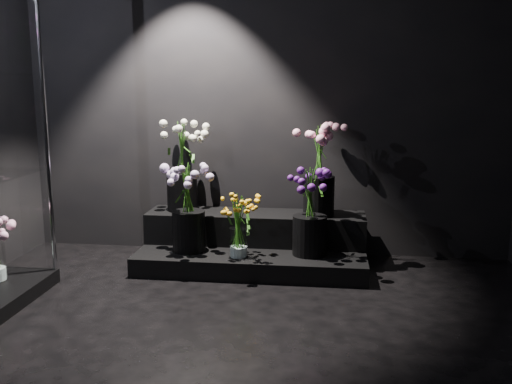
# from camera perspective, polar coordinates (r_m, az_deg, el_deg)

# --- Properties ---
(floor) EXTENTS (4.00, 4.00, 0.00)m
(floor) POSITION_cam_1_polar(r_m,az_deg,el_deg) (3.08, -3.45, -16.60)
(floor) COLOR black
(floor) RESTS_ON ground
(wall_back) EXTENTS (4.00, 0.00, 4.00)m
(wall_back) POSITION_cam_1_polar(r_m,az_deg,el_deg) (4.71, 0.93, 10.63)
(wall_back) COLOR black
(wall_back) RESTS_ON floor
(display_riser) EXTENTS (1.75, 0.78, 0.39)m
(display_riser) POSITION_cam_1_polar(r_m,az_deg,el_deg) (4.55, -0.22, -5.18)
(display_riser) COLOR black
(display_riser) RESTS_ON floor
(bouquet_orange_bells) EXTENTS (0.30, 0.30, 0.47)m
(bouquet_orange_bells) POSITION_cam_1_polar(r_m,az_deg,el_deg) (4.20, -1.77, -3.32)
(bouquet_orange_bells) COLOR white
(bouquet_orange_bells) RESTS_ON display_riser
(bouquet_lilac) EXTENTS (0.37, 0.37, 0.67)m
(bouquet_lilac) POSITION_cam_1_polar(r_m,az_deg,el_deg) (4.36, -6.80, -1.06)
(bouquet_lilac) COLOR black
(bouquet_lilac) RESTS_ON display_riser
(bouquet_purple) EXTENTS (0.40, 0.40, 0.65)m
(bouquet_purple) POSITION_cam_1_polar(r_m,az_deg,el_deg) (4.25, 5.43, -1.72)
(bouquet_purple) COLOR black
(bouquet_purple) RESTS_ON display_riser
(bouquet_cream_roses) EXTENTS (0.42, 0.42, 0.73)m
(bouquet_cream_roses) POSITION_cam_1_polar(r_m,az_deg,el_deg) (4.65, -7.47, 3.14)
(bouquet_cream_roses) COLOR black
(bouquet_cream_roses) RESTS_ON display_riser
(bouquet_pink_roses) EXTENTS (0.44, 0.44, 0.70)m
(bouquet_pink_roses) POSITION_cam_1_polar(r_m,az_deg,el_deg) (4.47, 6.36, 2.77)
(bouquet_pink_roses) COLOR black
(bouquet_pink_roses) RESTS_ON display_riser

